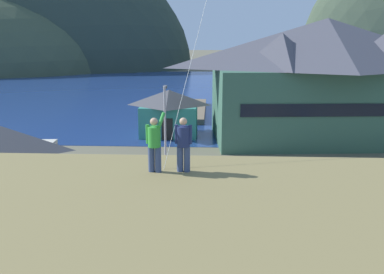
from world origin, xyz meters
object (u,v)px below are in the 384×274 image
parked_car_mid_row_far (321,219)px  parking_light_pole (165,123)px  parked_car_front_row_end (83,225)px  person_kite_flyer (154,143)px  parked_car_corner_spot (221,183)px  parked_car_mid_row_near (77,172)px  wharf_dock (193,110)px  parked_car_back_row_left (215,216)px  moored_boat_wharfside (168,104)px  harbor_lodge (324,77)px  parked_car_back_row_right (364,185)px  person_companion (183,143)px  storage_shed_waterside (169,112)px

parked_car_mid_row_far → parking_light_pole: bearing=132.3°
parked_car_front_row_end → person_kite_flyer: size_ratio=2.33×
parked_car_corner_spot → parking_light_pole: (-4.01, 4.96, 2.78)m
parking_light_pole → person_kite_flyer: (1.59, -16.82, 2.92)m
parked_car_mid_row_near → wharf_dock: bearing=76.7°
parked_car_front_row_end → parked_car_back_row_left: bearing=11.6°
moored_boat_wharfside → parked_car_back_row_left: bearing=-80.4°
harbor_lodge → parked_car_mid_row_near: harbor_lodge is taller
moored_boat_wharfside → wharf_dock: bearing=-35.0°
parked_car_back_row_right → parking_light_pole: parking_light_pole is taller
parked_car_back_row_right → moored_boat_wharfside: bearing=115.7°
wharf_dock → parked_car_front_row_end: 36.24m
wharf_dock → parked_car_corner_spot: parked_car_corner_spot is taller
parked_car_mid_row_near → parking_light_pole: 7.10m
parked_car_back_row_left → moored_boat_wharfside: bearing=99.6°
parked_car_back_row_left → parking_light_pole: 10.74m
harbor_lodge → wharf_dock: harbor_lodge is taller
parked_car_back_row_left → parking_light_pole: (-3.61, 9.73, 2.78)m
parked_car_back_row_left → parked_car_mid_row_near: (-9.31, 6.54, 0.00)m
parking_light_pole → wharf_dock: bearing=87.8°
parked_car_mid_row_far → person_companion: (-6.43, -6.94, 5.68)m
parked_car_front_row_end → parked_car_mid_row_far: bearing=6.0°
moored_boat_wharfside → parked_car_front_row_end: size_ratio=1.88×
storage_shed_waterside → person_kite_flyer: person_kite_flyer is taller
parked_car_back_row_right → parked_car_back_row_left: bearing=-152.0°
moored_boat_wharfside → parked_car_front_row_end: bearing=-90.2°
parked_car_mid_row_near → parked_car_mid_row_far: bearing=-24.4°
parked_car_mid_row_far → parked_car_corner_spot: size_ratio=1.00×
parked_car_mid_row_far → parked_car_back_row_right: same height
parked_car_front_row_end → parked_car_corner_spot: 9.16m
moored_boat_wharfside → parked_car_mid_row_far: (11.61, -37.35, 0.34)m
parked_car_back_row_left → parked_car_back_row_right: bearing=28.0°
parked_car_mid_row_far → parked_car_corner_spot: bearing=135.3°
parked_car_mid_row_near → parking_light_pole: size_ratio=0.65×
wharf_dock → parking_light_pole: bearing=-92.2°
wharf_dock → person_kite_flyer: person_kite_flyer is taller
wharf_dock → person_kite_flyer: (0.64, -41.81, 6.41)m
moored_boat_wharfside → parked_car_front_row_end: moored_boat_wharfside is taller
parked_car_front_row_end → harbor_lodge: bearing=52.2°
parked_car_mid_row_far → parked_car_back_row_right: size_ratio=1.01×
parked_car_mid_row_far → parking_light_pole: 13.56m
harbor_lodge → parked_car_mid_row_near: (-19.85, -14.01, -5.17)m
parked_car_corner_spot → parked_car_back_row_right: (8.85, 0.16, 0.00)m
parked_car_corner_spot → parking_light_pole: parking_light_pole is taller
person_companion → harbor_lodge: bearing=67.1°
storage_shed_waterside → parked_car_mid_row_far: bearing=-65.8°
harbor_lodge → parked_car_front_row_end: (-16.99, -21.87, -5.17)m
wharf_dock → parked_car_back_row_right: 32.08m
storage_shed_waterside → parked_car_back_row_left: (4.58, -21.91, -1.39)m
parked_car_mid_row_far → person_kite_flyer: bearing=-136.3°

